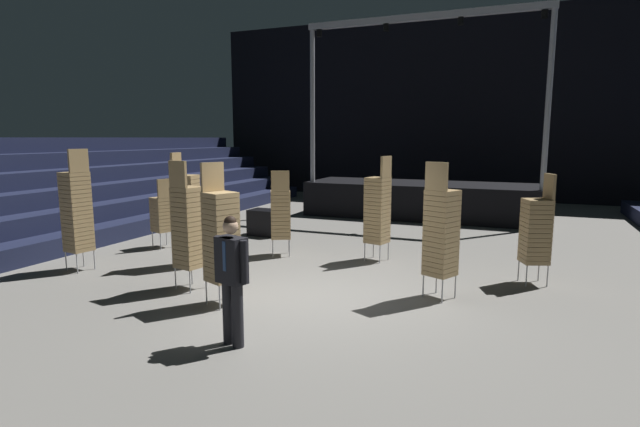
{
  "coord_description": "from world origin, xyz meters",
  "views": [
    {
      "loc": [
        3.0,
        -7.43,
        2.69
      ],
      "look_at": [
        -0.14,
        0.26,
        1.4
      ],
      "focal_mm": 27.44,
      "sensor_mm": 36.0,
      "label": 1
    }
  ],
  "objects_px": {
    "stage_riser": "(423,197)",
    "chair_stack_aisle_left": "(221,235)",
    "man_with_tie": "(231,273)",
    "chair_stack_rear_centre": "(281,213)",
    "chair_stack_front_right": "(536,230)",
    "chair_stack_mid_left": "(189,226)",
    "equipment_road_case": "(266,222)",
    "chair_stack_rear_right": "(186,210)",
    "chair_stack_mid_right": "(77,211)",
    "chair_stack_front_left": "(441,231)",
    "chair_stack_mid_centre": "(378,209)",
    "chair_stack_rear_left": "(163,213)"
  },
  "relations": [
    {
      "from": "stage_riser",
      "to": "chair_stack_aisle_left",
      "type": "height_order",
      "value": "stage_riser"
    },
    {
      "from": "man_with_tie",
      "to": "chair_stack_rear_centre",
      "type": "height_order",
      "value": "chair_stack_rear_centre"
    },
    {
      "from": "man_with_tie",
      "to": "chair_stack_front_right",
      "type": "distance_m",
      "value": 5.78
    },
    {
      "from": "chair_stack_rear_centre",
      "to": "chair_stack_aisle_left",
      "type": "height_order",
      "value": "chair_stack_aisle_left"
    },
    {
      "from": "chair_stack_mid_left",
      "to": "chair_stack_rear_centre",
      "type": "xyz_separation_m",
      "value": [
        0.36,
        2.89,
        -0.17
      ]
    },
    {
      "from": "man_with_tie",
      "to": "equipment_road_case",
      "type": "xyz_separation_m",
      "value": [
        -3.1,
        6.63,
        -0.61
      ]
    },
    {
      "from": "chair_stack_aisle_left",
      "to": "equipment_road_case",
      "type": "relative_size",
      "value": 2.56
    },
    {
      "from": "chair_stack_rear_right",
      "to": "chair_stack_mid_left",
      "type": "bearing_deg",
      "value": 26.66
    },
    {
      "from": "chair_stack_mid_right",
      "to": "chair_stack_aisle_left",
      "type": "distance_m",
      "value": 3.94
    },
    {
      "from": "chair_stack_front_left",
      "to": "chair_stack_mid_centre",
      "type": "bearing_deg",
      "value": 154.45
    },
    {
      "from": "chair_stack_rear_left",
      "to": "chair_stack_mid_left",
      "type": "bearing_deg",
      "value": -112.82
    },
    {
      "from": "chair_stack_mid_left",
      "to": "equipment_road_case",
      "type": "relative_size",
      "value": 2.56
    },
    {
      "from": "stage_riser",
      "to": "chair_stack_rear_right",
      "type": "xyz_separation_m",
      "value": [
        -3.4,
        -8.4,
        0.5
      ]
    },
    {
      "from": "man_with_tie",
      "to": "chair_stack_aisle_left",
      "type": "relative_size",
      "value": 0.75
    },
    {
      "from": "chair_stack_front_left",
      "to": "chair_stack_front_right",
      "type": "distance_m",
      "value": 2.12
    },
    {
      "from": "equipment_road_case",
      "to": "chair_stack_mid_centre",
      "type": "bearing_deg",
      "value": -23.42
    },
    {
      "from": "chair_stack_rear_right",
      "to": "chair_stack_rear_centre",
      "type": "bearing_deg",
      "value": 126.86
    },
    {
      "from": "man_with_tie",
      "to": "chair_stack_rear_left",
      "type": "bearing_deg",
      "value": -26.35
    },
    {
      "from": "chair_stack_rear_right",
      "to": "chair_stack_front_right",
      "type": "bearing_deg",
      "value": 89.46
    },
    {
      "from": "man_with_tie",
      "to": "chair_stack_mid_right",
      "type": "height_order",
      "value": "chair_stack_mid_right"
    },
    {
      "from": "stage_riser",
      "to": "chair_stack_rear_left",
      "type": "xyz_separation_m",
      "value": [
        -5.07,
        -7.17,
        0.17
      ]
    },
    {
      "from": "chair_stack_front_right",
      "to": "equipment_road_case",
      "type": "bearing_deg",
      "value": 51.02
    },
    {
      "from": "stage_riser",
      "to": "equipment_road_case",
      "type": "relative_size",
      "value": 8.68
    },
    {
      "from": "man_with_tie",
      "to": "chair_stack_mid_centre",
      "type": "bearing_deg",
      "value": -79.73
    },
    {
      "from": "chair_stack_front_right",
      "to": "chair_stack_rear_right",
      "type": "height_order",
      "value": "chair_stack_rear_right"
    },
    {
      "from": "chair_stack_front_right",
      "to": "chair_stack_mid_centre",
      "type": "relative_size",
      "value": 0.89
    },
    {
      "from": "man_with_tie",
      "to": "chair_stack_aisle_left",
      "type": "xyz_separation_m",
      "value": [
        -1.01,
        1.3,
        0.18
      ]
    },
    {
      "from": "chair_stack_front_right",
      "to": "chair_stack_rear_left",
      "type": "distance_m",
      "value": 8.42
    },
    {
      "from": "chair_stack_mid_right",
      "to": "chair_stack_aisle_left",
      "type": "xyz_separation_m",
      "value": [
        3.88,
        -0.68,
        -0.08
      ]
    },
    {
      "from": "stage_riser",
      "to": "chair_stack_mid_right",
      "type": "relative_size",
      "value": 3.16
    },
    {
      "from": "chair_stack_mid_right",
      "to": "chair_stack_mid_left",
      "type": "bearing_deg",
      "value": -84.09
    },
    {
      "from": "man_with_tie",
      "to": "chair_stack_front_right",
      "type": "bearing_deg",
      "value": -113.5
    },
    {
      "from": "chair_stack_front_left",
      "to": "chair_stack_aisle_left",
      "type": "relative_size",
      "value": 1.0
    },
    {
      "from": "stage_riser",
      "to": "chair_stack_rear_right",
      "type": "distance_m",
      "value": 9.08
    },
    {
      "from": "chair_stack_mid_left",
      "to": "chair_stack_front_left",
      "type": "bearing_deg",
      "value": 26.9
    },
    {
      "from": "stage_riser",
      "to": "chair_stack_front_right",
      "type": "height_order",
      "value": "stage_riser"
    },
    {
      "from": "stage_riser",
      "to": "chair_stack_front_right",
      "type": "distance_m",
      "value": 7.82
    },
    {
      "from": "chair_stack_front_right",
      "to": "chair_stack_mid_left",
      "type": "relative_size",
      "value": 0.89
    },
    {
      "from": "chair_stack_front_right",
      "to": "chair_stack_mid_centre",
      "type": "distance_m",
      "value": 3.23
    },
    {
      "from": "chair_stack_front_right",
      "to": "equipment_road_case",
      "type": "distance_m",
      "value": 7.17
    },
    {
      "from": "man_with_tie",
      "to": "chair_stack_mid_left",
      "type": "xyz_separation_m",
      "value": [
        -2.02,
        1.8,
        0.18
      ]
    },
    {
      "from": "man_with_tie",
      "to": "chair_stack_rear_right",
      "type": "height_order",
      "value": "chair_stack_rear_right"
    },
    {
      "from": "chair_stack_mid_centre",
      "to": "chair_stack_rear_right",
      "type": "height_order",
      "value": "chair_stack_rear_right"
    },
    {
      "from": "man_with_tie",
      "to": "chair_stack_rear_left",
      "type": "relative_size",
      "value": 1.0
    },
    {
      "from": "stage_riser",
      "to": "chair_stack_rear_left",
      "type": "height_order",
      "value": "stage_riser"
    },
    {
      "from": "man_with_tie",
      "to": "chair_stack_rear_right",
      "type": "distance_m",
      "value": 4.36
    },
    {
      "from": "chair_stack_mid_left",
      "to": "chair_stack_rear_right",
      "type": "bearing_deg",
      "value": 140.01
    },
    {
      "from": "chair_stack_mid_right",
      "to": "chair_stack_rear_left",
      "type": "distance_m",
      "value": 2.39
    },
    {
      "from": "chair_stack_front_left",
      "to": "chair_stack_aisle_left",
      "type": "xyz_separation_m",
      "value": [
        -3.21,
        -1.66,
        0.0
      ]
    },
    {
      "from": "man_with_tie",
      "to": "chair_stack_aisle_left",
      "type": "distance_m",
      "value": 1.66
    }
  ]
}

